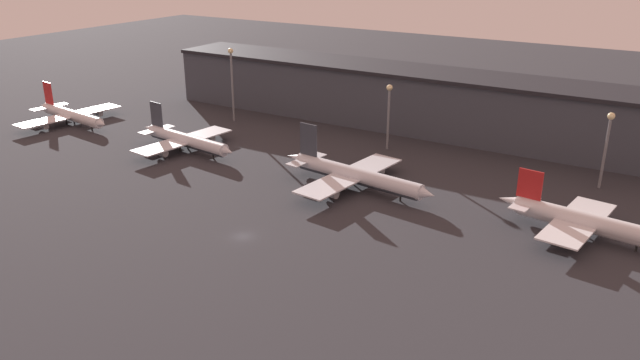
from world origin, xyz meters
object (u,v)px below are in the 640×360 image
(airplane_0, at_px, (71,115))
(airplane_1, at_px, (186,140))
(airplane_3, at_px, (583,221))
(airplane_2, at_px, (355,175))

(airplane_0, bearing_deg, airplane_1, 5.85)
(airplane_0, distance_m, airplane_3, 164.59)
(airplane_1, height_order, airplane_2, airplane_2)
(airplane_0, bearing_deg, airplane_3, 6.95)
(airplane_3, bearing_deg, airplane_1, -172.52)
(airplane_2, bearing_deg, airplane_0, -173.58)
(airplane_0, xyz_separation_m, airplane_3, (164.59, 0.38, 0.39))
(airplane_3, bearing_deg, airplane_0, -173.05)
(airplane_2, bearing_deg, airplane_3, 8.04)
(airplane_0, xyz_separation_m, airplane_2, (110.34, -0.77, 0.39))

